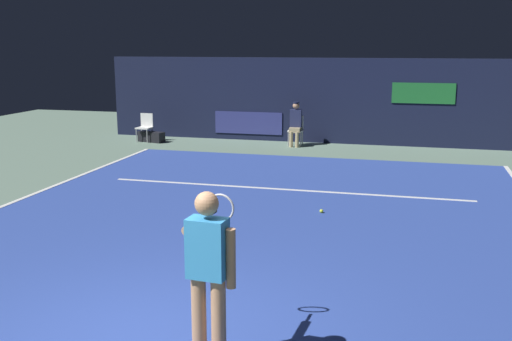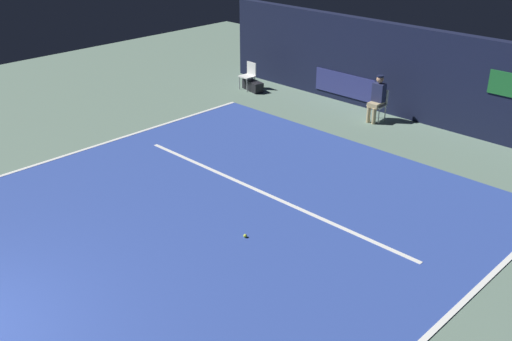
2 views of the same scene
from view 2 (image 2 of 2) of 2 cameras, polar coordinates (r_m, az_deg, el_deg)
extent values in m
plane|color=slate|center=(11.58, -6.31, -5.51)|extent=(28.86, 28.86, 0.00)
cube|color=#2D479E|center=(11.58, -6.31, -5.49)|extent=(9.86, 11.61, 0.01)
cube|color=white|center=(15.30, -18.11, 1.32)|extent=(0.10, 11.61, 0.01)
cube|color=white|center=(12.78, 0.69, -2.16)|extent=(7.69, 0.10, 0.01)
cube|color=#141933|center=(17.18, 15.76, 8.78)|extent=(14.19, 0.30, 2.60)
cube|color=navy|center=(18.52, 8.54, 8.18)|extent=(2.20, 0.04, 0.70)
cube|color=white|center=(17.10, 11.59, 6.18)|extent=(0.45, 0.42, 0.04)
cube|color=white|center=(17.19, 12.01, 7.06)|extent=(0.42, 0.04, 0.42)
cylinder|color=#B2B2B7|center=(17.12, 10.70, 5.47)|extent=(0.03, 0.03, 0.46)
cylinder|color=#B2B2B7|center=(16.95, 11.76, 5.16)|extent=(0.03, 0.03, 0.46)
cylinder|color=#B2B2B7|center=(17.40, 11.30, 5.74)|extent=(0.03, 0.03, 0.46)
cylinder|color=#B2B2B7|center=(17.22, 12.36, 5.44)|extent=(0.03, 0.03, 0.46)
cube|color=tan|center=(17.02, 11.46, 6.25)|extent=(0.33, 0.41, 0.14)
cylinder|color=tan|center=(17.00, 10.81, 5.32)|extent=(0.11, 0.11, 0.46)
cylinder|color=tan|center=(16.92, 11.32, 5.17)|extent=(0.11, 0.11, 0.46)
cube|color=#23284C|center=(17.02, 11.77, 7.39)|extent=(0.35, 0.23, 0.52)
sphere|color=tan|center=(16.91, 11.89, 8.61)|extent=(0.20, 0.20, 0.20)
cylinder|color=#141933|center=(16.88, 11.91, 8.90)|extent=(0.19, 0.19, 0.04)
cube|color=white|center=(19.60, -0.87, 9.07)|extent=(0.46, 0.42, 0.04)
cube|color=white|center=(19.66, -0.43, 9.82)|extent=(0.42, 0.05, 0.42)
cylinder|color=#B2B2B7|center=(19.69, -1.61, 8.47)|extent=(0.03, 0.03, 0.44)
cylinder|color=#B2B2B7|center=(19.42, -0.87, 8.24)|extent=(0.03, 0.03, 0.44)
cylinder|color=#B2B2B7|center=(19.90, -0.86, 8.66)|extent=(0.03, 0.03, 0.44)
cylinder|color=#B2B2B7|center=(19.64, -0.12, 8.43)|extent=(0.03, 0.03, 0.44)
sphere|color=#CCE033|center=(11.17, -1.05, -6.32)|extent=(0.07, 0.07, 0.07)
cube|color=black|center=(19.57, -0.31, 8.20)|extent=(0.89, 0.51, 0.32)
camera|label=1|loc=(7.08, -70.51, -17.36)|focal=41.51mm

